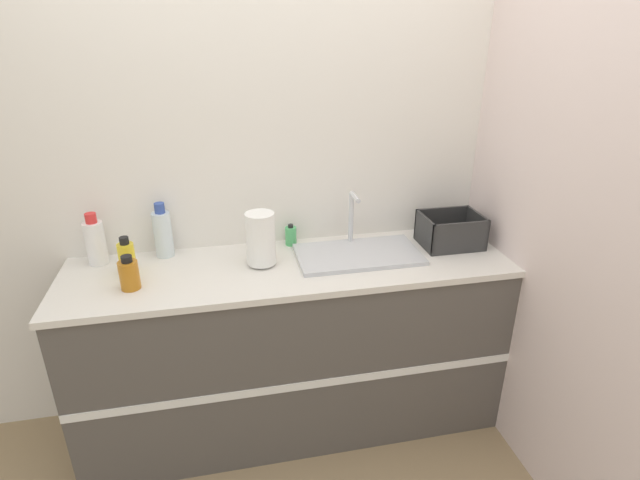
{
  "coord_description": "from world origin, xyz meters",
  "views": [
    {
      "loc": [
        -0.29,
        -1.74,
        1.92
      ],
      "look_at": [
        0.13,
        0.25,
        1.03
      ],
      "focal_mm": 28.0,
      "sensor_mm": 36.0,
      "label": 1
    }
  ],
  "objects": [
    {
      "name": "paper_towel_roll",
      "position": [
        -0.13,
        0.3,
        1.03
      ],
      "size": [
        0.13,
        0.13,
        0.25
      ],
      "color": "#4C4C51",
      "rests_on": "counter_cabinet"
    },
    {
      "name": "wall_right",
      "position": [
        1.03,
        0.28,
        1.3
      ],
      "size": [
        0.06,
        2.55,
        2.6
      ],
      "color": "silver",
      "rests_on": "ground_plane"
    },
    {
      "name": "sink",
      "position": [
        0.32,
        0.3,
        0.92
      ],
      "size": [
        0.57,
        0.32,
        0.28
      ],
      "color": "silver",
      "rests_on": "counter_cabinet"
    },
    {
      "name": "ground_plane",
      "position": [
        0.0,
        0.0,
        0.0
      ],
      "size": [
        12.0,
        12.0,
        0.0
      ],
      "primitive_type": "plane",
      "color": "#937A56"
    },
    {
      "name": "wall_back",
      "position": [
        0.0,
        0.58,
        1.3
      ],
      "size": [
        4.4,
        0.06,
        2.6
      ],
      "color": "silver",
      "rests_on": "ground_plane"
    },
    {
      "name": "counter_cabinet",
      "position": [
        0.0,
        0.28,
        0.45
      ],
      "size": [
        2.03,
        0.57,
        0.91
      ],
      "color": "#514C47",
      "rests_on": "ground_plane"
    },
    {
      "name": "soap_dispenser",
      "position": [
        0.03,
        0.49,
        0.95
      ],
      "size": [
        0.06,
        0.06,
        0.11
      ],
      "color": "#4CB266",
      "rests_on": "counter_cabinet"
    },
    {
      "name": "bottle_amber",
      "position": [
        -0.68,
        0.19,
        0.97
      ],
      "size": [
        0.08,
        0.08,
        0.15
      ],
      "color": "#B26B19",
      "rests_on": "counter_cabinet"
    },
    {
      "name": "bottle_white_spray",
      "position": [
        -0.86,
        0.47,
        1.01
      ],
      "size": [
        0.09,
        0.09,
        0.24
      ],
      "color": "white",
      "rests_on": "counter_cabinet"
    },
    {
      "name": "dish_rack",
      "position": [
        0.8,
        0.33,
        0.97
      ],
      "size": [
        0.29,
        0.22,
        0.16
      ],
      "color": "#2D2D2D",
      "rests_on": "counter_cabinet"
    },
    {
      "name": "bottle_yellow",
      "position": [
        -0.71,
        0.32,
        0.98
      ],
      "size": [
        0.07,
        0.07,
        0.18
      ],
      "color": "yellow",
      "rests_on": "counter_cabinet"
    },
    {
      "name": "bottle_clear",
      "position": [
        -0.56,
        0.49,
        1.02
      ],
      "size": [
        0.08,
        0.08,
        0.26
      ],
      "color": "silver",
      "rests_on": "counter_cabinet"
    }
  ]
}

